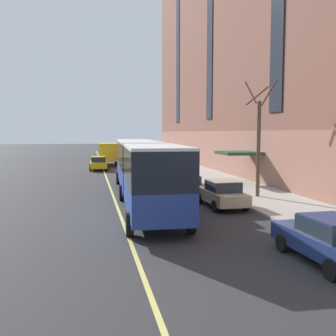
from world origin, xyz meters
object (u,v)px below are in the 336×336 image
object	(u,v)px
parked_car_red_0	(160,165)
parked_car_champagne_2	(222,194)
parked_car_navy_3	(329,240)
parked_car_darkgray_5	(148,159)
city_bus	(142,167)
street_tree_mid_block	(259,140)
box_truck	(108,153)
fire_hydrant	(173,166)
parked_car_navy_1	(183,176)
taxi_cab	(98,163)

from	to	relation	value
parked_car_red_0	parked_car_champagne_2	size ratio (longest dim) A/B	1.08
parked_car_navy_3	parked_car_darkgray_5	distance (m)	39.46
city_bus	parked_car_red_0	world-z (taller)	city_bus
city_bus	parked_car_red_0	bearing A→B (deg)	76.27
street_tree_mid_block	box_truck	bearing A→B (deg)	106.78
street_tree_mid_block	fire_hydrant	world-z (taller)	street_tree_mid_block
parked_car_navy_3	box_truck	distance (m)	40.33
parked_car_red_0	parked_car_darkgray_5	distance (m)	9.25
city_bus	parked_car_red_0	xyz separation A→B (m)	(4.19, 17.16, -1.35)
parked_car_navy_1	taxi_cab	world-z (taller)	same
street_tree_mid_block	fire_hydrant	xyz separation A→B (m)	(-1.48, 19.19, -3.29)
box_truck	taxi_cab	distance (m)	6.49
parked_car_red_0	parked_car_navy_3	distance (m)	30.21
parked_car_navy_1	box_truck	world-z (taller)	box_truck
parked_car_darkgray_5	box_truck	xyz separation A→B (m)	(-5.08, 0.51, 0.88)
parked_car_champagne_2	street_tree_mid_block	distance (m)	5.04
parked_car_navy_1	parked_car_navy_3	xyz separation A→B (m)	(0.25, -19.23, -0.00)
parked_car_red_0	parked_car_darkgray_5	size ratio (longest dim) A/B	1.12
box_truck	street_tree_mid_block	bearing A→B (deg)	-73.22
parked_car_darkgray_5	taxi_cab	bearing A→B (deg)	-138.43
parked_car_navy_1	parked_car_champagne_2	world-z (taller)	same
parked_car_navy_3	fire_hydrant	size ratio (longest dim) A/B	6.43
taxi_cab	parked_car_navy_3	bearing A→B (deg)	-78.78
box_truck	fire_hydrant	xyz separation A→B (m)	(6.85, -8.42, -1.17)
box_truck	fire_hydrant	world-z (taller)	box_truck
taxi_cab	fire_hydrant	distance (m)	8.54
city_bus	parked_car_champagne_2	bearing A→B (deg)	-36.36
city_bus	parked_car_darkgray_5	bearing A→B (deg)	80.96
city_bus	parked_car_navy_3	xyz separation A→B (m)	(4.40, -13.06, -1.35)
parked_car_navy_1	street_tree_mid_block	size ratio (longest dim) A/B	0.62
city_bus	fire_hydrant	world-z (taller)	city_bus
parked_car_navy_1	parked_car_champagne_2	size ratio (longest dim) A/B	1.04
street_tree_mid_block	fire_hydrant	size ratio (longest dim) A/B	10.33
parked_car_red_0	box_truck	world-z (taller)	box_truck
parked_car_navy_1	parked_car_champagne_2	xyz separation A→B (m)	(0.03, -9.26, -0.00)
parked_car_darkgray_5	box_truck	distance (m)	5.18
taxi_cab	parked_car_navy_1	bearing A→B (deg)	-66.01
parked_car_darkgray_5	fire_hydrant	xyz separation A→B (m)	(1.77, -7.91, -0.29)
parked_car_navy_1	parked_car_navy_3	world-z (taller)	same
box_truck	taxi_cab	bearing A→B (deg)	-102.70
parked_car_champagne_2	box_truck	bearing A→B (deg)	99.58
box_truck	parked_car_navy_3	bearing A→B (deg)	-82.48
parked_car_navy_1	street_tree_mid_block	distance (m)	8.19
street_tree_mid_block	fire_hydrant	bearing A→B (deg)	94.41
parked_car_darkgray_5	parked_car_navy_1	bearing A→B (deg)	-90.13
box_truck	fire_hydrant	distance (m)	10.92
parked_car_champagne_2	fire_hydrant	xyz separation A→B (m)	(1.78, 21.59, -0.29)
parked_car_red_0	taxi_cab	size ratio (longest dim) A/B	1.11
parked_car_darkgray_5	box_truck	size ratio (longest dim) A/B	0.59
city_bus	box_truck	world-z (taller)	city_bus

